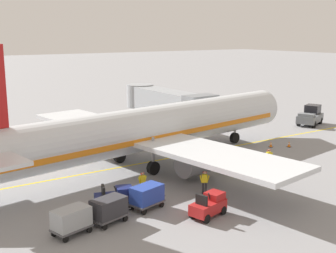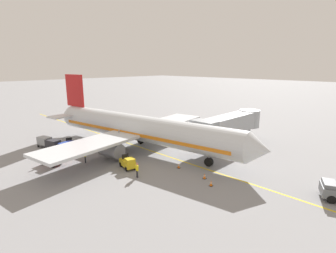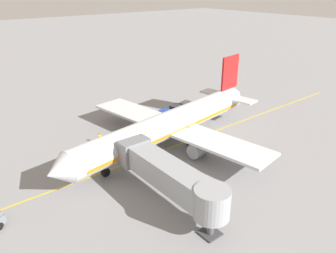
{
  "view_description": "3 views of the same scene",
  "coord_description": "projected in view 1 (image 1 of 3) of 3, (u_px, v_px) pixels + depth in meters",
  "views": [
    {
      "loc": [
        32.92,
        -19.1,
        11.36
      ],
      "look_at": [
        -0.17,
        3.05,
        2.96
      ],
      "focal_mm": 47.8,
      "sensor_mm": 36.0,
      "label": 1
    },
    {
      "loc": [
        24.44,
        29.83,
        12.21
      ],
      "look_at": [
        -0.18,
        5.76,
        4.16
      ],
      "focal_mm": 28.17,
      "sensor_mm": 36.0,
      "label": 2
    },
    {
      "loc": [
        -32.45,
        27.46,
        21.5
      ],
      "look_at": [
        0.1,
        1.48,
        3.31
      ],
      "focal_mm": 35.3,
      "sensor_mm": 36.0,
      "label": 3
    }
  ],
  "objects": [
    {
      "name": "gate_lead_in_line",
      "position": [
        140.0,
        163.0,
        39.51
      ],
      "size": [
        0.24,
        80.0,
        0.01
      ],
      "primitive_type": "cube",
      "color": "gold",
      "rests_on": "ground"
    },
    {
      "name": "parked_airliner",
      "position": [
        151.0,
        129.0,
        38.63
      ],
      "size": [
        30.44,
        37.29,
        10.63
      ],
      "color": "silver",
      "rests_on": "ground"
    },
    {
      "name": "baggage_tug_spare",
      "position": [
        209.0,
        205.0,
        28.07
      ],
      "size": [
        1.82,
        2.72,
        1.62
      ],
      "color": "#B21E1E",
      "rests_on": "ground"
    },
    {
      "name": "ground_crew_loader",
      "position": [
        143.0,
        182.0,
        31.65
      ],
      "size": [
        0.27,
        0.73,
        1.69
      ],
      "color": "#232328",
      "rests_on": "ground"
    },
    {
      "name": "baggage_tug_trailing",
      "position": [
        115.0,
        198.0,
        29.34
      ],
      "size": [
        1.94,
        2.75,
        1.62
      ],
      "color": "navy",
      "rests_on": "ground"
    },
    {
      "name": "baggage_cart_third_in_train",
      "position": [
        71.0,
        219.0,
        25.43
      ],
      "size": [
        1.81,
        2.98,
        1.58
      ],
      "color": "#4C4C51",
      "rests_on": "ground"
    },
    {
      "name": "baggage_cart_front",
      "position": [
        147.0,
        195.0,
        29.2
      ],
      "size": [
        1.81,
        2.98,
        1.58
      ],
      "color": "#4C4C51",
      "rests_on": "ground"
    },
    {
      "name": "baggage_cart_second_in_train",
      "position": [
        109.0,
        208.0,
        26.99
      ],
      "size": [
        1.81,
        2.98,
        1.58
      ],
      "color": "#4C4C51",
      "rests_on": "ground"
    },
    {
      "name": "safety_cone_wing_tip",
      "position": [
        289.0,
        144.0,
        45.13
      ],
      "size": [
        0.36,
        0.36,
        0.59
      ],
      "color": "black",
      "rests_on": "ground"
    },
    {
      "name": "jet_bridge",
      "position": [
        166.0,
        102.0,
        52.01
      ],
      "size": [
        15.2,
        3.5,
        4.98
      ],
      "color": "#93999E",
      "rests_on": "ground"
    },
    {
      "name": "ground_crew_marshaller",
      "position": [
        204.0,
        181.0,
        31.93
      ],
      "size": [
        0.47,
        0.65,
        1.69
      ],
      "color": "#232328",
      "rests_on": "ground"
    },
    {
      "name": "baggage_tug_lead",
      "position": [
        236.0,
        163.0,
        37.11
      ],
      "size": [
        1.79,
        2.71,
        1.62
      ],
      "color": "gold",
      "rests_on": "ground"
    },
    {
      "name": "safety_cone_nose_right",
      "position": [
        239.0,
        150.0,
        43.09
      ],
      "size": [
        0.36,
        0.36,
        0.59
      ],
      "color": "black",
      "rests_on": "ground"
    },
    {
      "name": "safety_cone_nose_left",
      "position": [
        271.0,
        144.0,
        45.08
      ],
      "size": [
        0.36,
        0.36,
        0.59
      ],
      "color": "black",
      "rests_on": "ground"
    },
    {
      "name": "ground_crew_wing_walker",
      "position": [
        269.0,
        158.0,
        37.88
      ],
      "size": [
        0.36,
        0.7,
        1.69
      ],
      "color": "#232328",
      "rests_on": "ground"
    },
    {
      "name": "ground_plane",
      "position": [
        140.0,
        163.0,
        39.51
      ],
      "size": [
        400.0,
        400.0,
        0.0
      ],
      "primitive_type": "plane",
      "color": "gray"
    },
    {
      "name": "pushback_tractor",
      "position": [
        310.0,
        116.0,
        55.95
      ],
      "size": [
        3.74,
        4.91,
        2.4
      ],
      "color": "slate",
      "rests_on": "ground"
    }
  ]
}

